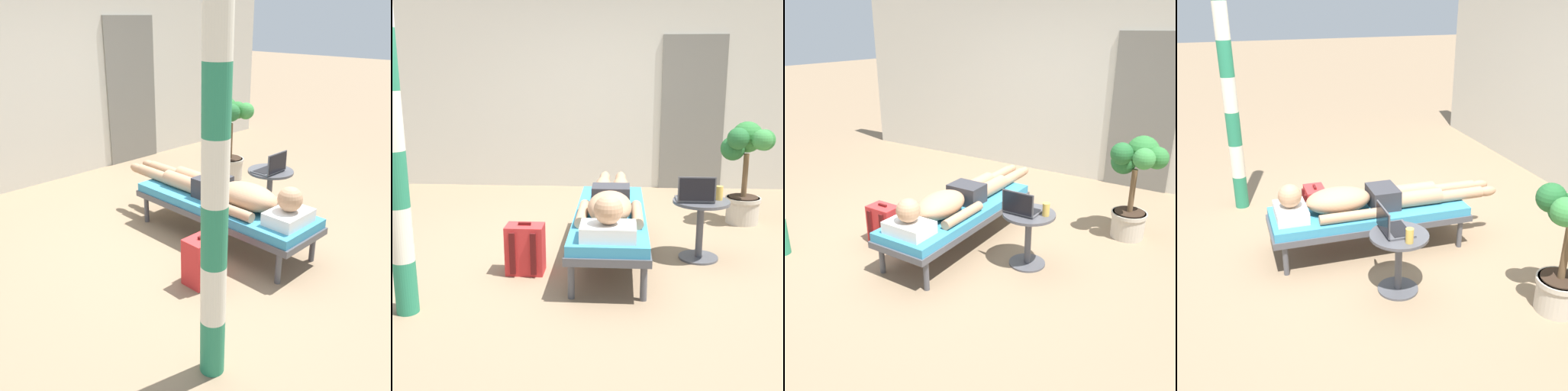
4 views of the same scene
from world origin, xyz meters
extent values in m
plane|color=#8C7256|center=(0.00, 0.00, 0.00)|extent=(40.00, 40.00, 0.00)
cylinder|color=#4C4C51|center=(-0.08, 0.72, 0.14)|extent=(0.05, 0.05, 0.28)
cylinder|color=#4C4C51|center=(0.44, 0.72, 0.14)|extent=(0.05, 0.05, 0.28)
cylinder|color=#4C4C51|center=(-0.08, -0.96, 0.14)|extent=(0.05, 0.05, 0.28)
cylinder|color=#4C4C51|center=(0.44, -0.96, 0.14)|extent=(0.05, 0.05, 0.28)
cube|color=#4C4C51|center=(0.18, -0.12, 0.31)|extent=(0.62, 1.88, 0.06)
cube|color=teal|center=(0.18, -0.12, 0.38)|extent=(0.59, 1.84, 0.08)
cube|color=white|center=(0.18, -0.85, 0.47)|extent=(0.40, 0.28, 0.11)
sphere|color=tan|center=(0.18, -0.85, 0.64)|extent=(0.21, 0.21, 0.21)
ellipsoid|color=tan|center=(0.18, -0.41, 0.54)|extent=(0.35, 0.60, 0.23)
cylinder|color=tan|center=(-0.04, -0.36, 0.46)|extent=(0.09, 0.55, 0.09)
cylinder|color=tan|center=(0.40, -0.36, 0.46)|extent=(0.09, 0.55, 0.09)
cube|color=#333338|center=(0.18, 0.02, 0.52)|extent=(0.33, 0.26, 0.19)
cylinder|color=tan|center=(0.09, 0.36, 0.49)|extent=(0.15, 0.42, 0.15)
cylinder|color=tan|center=(0.09, 0.79, 0.47)|extent=(0.11, 0.44, 0.11)
ellipsoid|color=tan|center=(0.09, 1.08, 0.47)|extent=(0.09, 0.20, 0.10)
cylinder|color=tan|center=(0.26, 0.36, 0.49)|extent=(0.15, 0.42, 0.15)
cylinder|color=tan|center=(0.26, 0.79, 0.47)|extent=(0.11, 0.44, 0.11)
ellipsoid|color=tan|center=(0.26, 1.08, 0.47)|extent=(0.09, 0.20, 0.10)
cylinder|color=#4C4C51|center=(0.95, -0.10, 0.01)|extent=(0.34, 0.34, 0.02)
cylinder|color=#4C4C51|center=(0.95, -0.10, 0.26)|extent=(0.06, 0.06, 0.48)
cylinder|color=#4C4C51|center=(0.95, -0.10, 0.51)|extent=(0.48, 0.48, 0.02)
cube|color=#4C4C51|center=(0.89, -0.10, 0.53)|extent=(0.31, 0.22, 0.02)
cube|color=black|center=(0.89, -0.09, 0.54)|extent=(0.27, 0.15, 0.00)
cube|color=#4C4C51|center=(0.89, -0.22, 0.64)|extent=(0.31, 0.01, 0.21)
cube|color=black|center=(0.89, -0.23, 0.64)|extent=(0.29, 0.00, 0.19)
cylinder|color=gold|center=(1.10, -0.07, 0.58)|extent=(0.06, 0.06, 0.12)
cube|color=red|center=(-0.49, -0.51, 0.20)|extent=(0.30, 0.20, 0.40)
cube|color=red|center=(-0.49, -0.39, 0.13)|extent=(0.22, 0.04, 0.18)
cube|color=#531212|center=(-0.58, -0.62, 0.20)|extent=(0.04, 0.02, 0.34)
cube|color=#531212|center=(-0.41, -0.62, 0.20)|extent=(0.04, 0.02, 0.34)
cube|color=#531212|center=(-0.49, -0.51, 0.41)|extent=(0.10, 0.02, 0.02)
cylinder|color=#BFB29E|center=(1.57, 0.99, 0.14)|extent=(0.34, 0.34, 0.28)
cylinder|color=#BFB29E|center=(1.57, 0.99, 0.26)|extent=(0.37, 0.37, 0.04)
cylinder|color=#332319|center=(1.57, 0.99, 0.29)|extent=(0.31, 0.31, 0.01)
cylinder|color=brown|center=(1.57, 0.99, 0.51)|extent=(0.06, 0.06, 0.47)
sphere|color=#23602D|center=(1.43, 1.04, 0.80)|extent=(0.26, 0.26, 0.26)
sphere|color=#23602D|center=(1.45, 0.89, 0.92)|extent=(0.22, 0.22, 0.22)
sphere|color=#38843D|center=(1.67, 0.84, 0.91)|extent=(0.21, 0.21, 0.21)
cylinder|color=#267F59|center=(-1.17, -1.24, 0.18)|extent=(0.15, 0.15, 0.37)
cylinder|color=silver|center=(-1.17, -1.24, 0.55)|extent=(0.15, 0.15, 0.37)
cylinder|color=#267F59|center=(-1.17, -1.24, 0.92)|extent=(0.15, 0.15, 0.37)
cylinder|color=silver|center=(-1.17, -1.24, 1.29)|extent=(0.15, 0.15, 0.37)
cylinder|color=#267F59|center=(-1.17, -1.24, 1.66)|extent=(0.15, 0.15, 0.37)
cylinder|color=silver|center=(-1.17, -1.24, 2.03)|extent=(0.15, 0.15, 0.37)
camera|label=1|loc=(-2.79, -2.72, 2.04)|focal=41.41mm
camera|label=2|loc=(0.26, -4.27, 1.60)|focal=46.12mm
camera|label=3|loc=(2.57, -3.39, 2.11)|focal=40.45mm
camera|label=4|loc=(4.14, -1.32, 2.34)|focal=44.48mm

